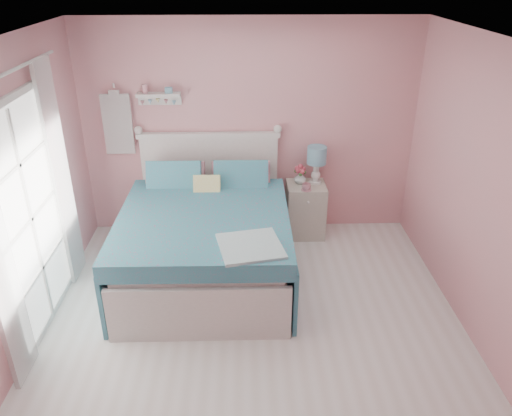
{
  "coord_description": "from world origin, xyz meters",
  "views": [
    {
      "loc": [
        -0.08,
        -3.55,
        3.13
      ],
      "look_at": [
        0.05,
        1.2,
        0.77
      ],
      "focal_mm": 35.0,
      "sensor_mm": 36.0,
      "label": 1
    }
  ],
  "objects_px": {
    "nightstand": "(305,209)",
    "teacup": "(306,187)",
    "table_lamp": "(317,158)",
    "bed": "(206,240)",
    "vase": "(300,178)"
  },
  "relations": [
    {
      "from": "teacup",
      "to": "table_lamp",
      "type": "bearing_deg",
      "value": 57.93
    },
    {
      "from": "vase",
      "to": "teacup",
      "type": "height_order",
      "value": "vase"
    },
    {
      "from": "bed",
      "to": "vase",
      "type": "bearing_deg",
      "value": 39.7
    },
    {
      "from": "bed",
      "to": "table_lamp",
      "type": "distance_m",
      "value": 1.69
    },
    {
      "from": "bed",
      "to": "teacup",
      "type": "distance_m",
      "value": 1.39
    },
    {
      "from": "table_lamp",
      "to": "nightstand",
      "type": "bearing_deg",
      "value": -152.07
    },
    {
      "from": "nightstand",
      "to": "table_lamp",
      "type": "relative_size",
      "value": 1.45
    },
    {
      "from": "nightstand",
      "to": "vase",
      "type": "height_order",
      "value": "vase"
    },
    {
      "from": "table_lamp",
      "to": "teacup",
      "type": "relative_size",
      "value": 4.34
    },
    {
      "from": "teacup",
      "to": "vase",
      "type": "bearing_deg",
      "value": 105.37
    },
    {
      "from": "nightstand",
      "to": "teacup",
      "type": "xyz_separation_m",
      "value": [
        -0.02,
        -0.16,
        0.38
      ]
    },
    {
      "from": "table_lamp",
      "to": "teacup",
      "type": "xyz_separation_m",
      "value": [
        -0.14,
        -0.22,
        -0.28
      ]
    },
    {
      "from": "nightstand",
      "to": "teacup",
      "type": "bearing_deg",
      "value": -98.46
    },
    {
      "from": "nightstand",
      "to": "table_lamp",
      "type": "height_order",
      "value": "table_lamp"
    },
    {
      "from": "table_lamp",
      "to": "bed",
      "type": "bearing_deg",
      "value": -144.63
    }
  ]
}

